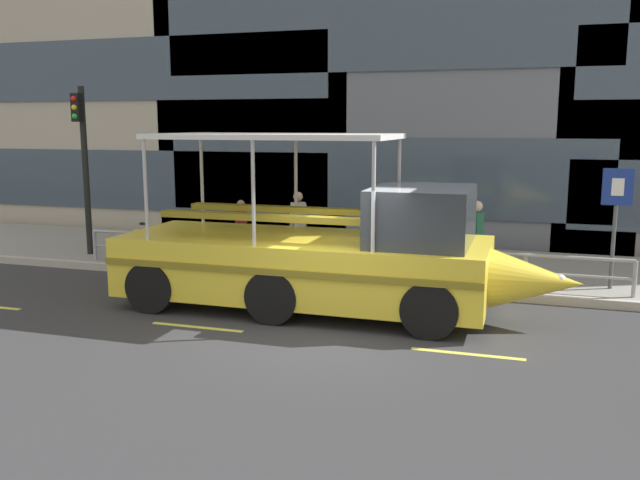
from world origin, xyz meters
TOP-DOWN VIEW (x-y plane):
  - ground_plane at (0.00, 0.00)m, footprint 120.00×120.00m
  - sidewalk at (0.00, 5.60)m, footprint 32.00×4.80m
  - curb_edge at (0.00, 3.11)m, footprint 32.00×0.18m
  - lane_centreline at (-0.00, -0.49)m, footprint 25.80×0.12m
  - curb_guardrail at (-1.02, 3.45)m, footprint 12.76×0.09m
  - traffic_light_pole at (-7.97, 4.02)m, footprint 0.24×0.46m
  - parking_sign at (4.94, 4.07)m, footprint 0.60×0.12m
  - leaned_bicycle at (-5.92, 3.84)m, footprint 1.74×0.46m
  - duck_tour_boat at (-0.50, 1.33)m, footprint 8.98×2.69m
  - pedestrian_near_bow at (2.12, 4.16)m, footprint 0.30×0.48m
  - pedestrian_mid_left at (-0.10, 4.18)m, footprint 0.24×0.51m
  - pedestrian_mid_right at (-2.35, 4.92)m, footprint 0.35×0.43m
  - pedestrian_near_stern at (-3.81, 4.68)m, footprint 0.22×0.43m

SIDE VIEW (x-z plane):
  - ground_plane at x=0.00m, z-range 0.00..0.00m
  - lane_centreline at x=0.00m, z-range 0.00..0.01m
  - sidewalk at x=0.00m, z-range 0.00..0.18m
  - curb_edge at x=0.00m, z-range 0.00..0.18m
  - leaned_bicycle at x=-5.92m, z-range 0.08..1.04m
  - curb_guardrail at x=-1.02m, z-range 0.32..1.10m
  - duck_tour_boat at x=-0.50m, z-range -0.64..2.80m
  - pedestrian_near_stern at x=-3.81m, z-range 0.34..1.86m
  - pedestrian_mid_right at x=-2.35m, z-range 0.36..2.12m
  - pedestrian_near_bow at x=2.12m, z-range 0.36..2.13m
  - pedestrian_mid_left at x=-0.10m, z-range 0.36..2.14m
  - parking_sign at x=4.94m, z-range 0.64..3.18m
  - traffic_light_pole at x=-7.97m, z-range 0.63..5.04m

